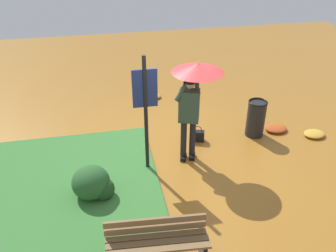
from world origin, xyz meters
TOP-DOWN VIEW (x-y plane):
  - ground_plane at (0.00, 0.00)m, footprint 18.00×18.00m
  - grass_verge at (-3.01, -0.88)m, footprint 4.80×4.00m
  - person_with_umbrella at (0.18, -0.13)m, footprint 0.96×0.96m
  - info_sign_post at (-0.75, -0.34)m, footprint 0.44×0.07m
  - handbag at (0.46, 0.42)m, footprint 0.33×0.22m
  - park_bench at (-0.95, -2.57)m, footprint 1.40×0.47m
  - trash_bin at (1.78, 0.41)m, footprint 0.42×0.42m
  - shrub_cluster at (-1.78, -0.95)m, footprint 0.72×0.66m
  - leaf_pile_near_person at (-0.14, 2.71)m, footprint 0.44×0.36m
  - leaf_pile_by_bench at (3.08, 0.08)m, footprint 0.48×0.38m
  - leaf_pile_far_path at (2.34, 0.47)m, footprint 0.51×0.41m

SIDE VIEW (x-z plane):
  - ground_plane at x=0.00m, z-range 0.00..0.00m
  - grass_verge at x=-3.01m, z-range 0.00..0.05m
  - leaf_pile_near_person at x=-0.14m, z-range 0.00..0.10m
  - leaf_pile_by_bench at x=3.08m, z-range 0.00..0.10m
  - leaf_pile_far_path at x=2.34m, z-range 0.00..0.11m
  - handbag at x=0.46m, z-range -0.06..0.31m
  - shrub_cluster at x=-1.78m, z-range -0.02..0.57m
  - park_bench at x=-0.95m, z-range 0.03..0.78m
  - trash_bin at x=1.78m, z-range 0.00..0.84m
  - info_sign_post at x=-0.75m, z-range 0.29..2.59m
  - person_with_umbrella at x=0.18m, z-range 0.53..2.57m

